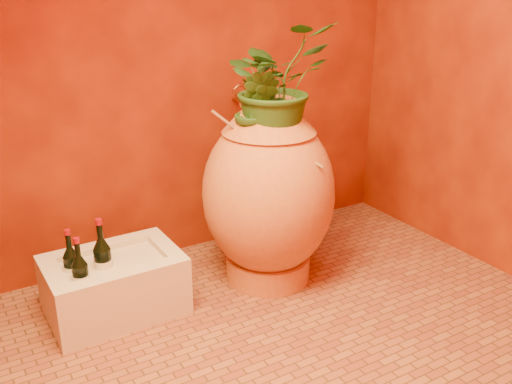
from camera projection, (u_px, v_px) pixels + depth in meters
floor at (297, 327)px, 2.59m from camera, size 2.50×2.50×0.00m
wall_back at (193, 26)px, 2.94m from camera, size 2.50×0.02×2.50m
amphora at (268, 193)px, 2.85m from camera, size 0.84×0.84×0.95m
stone_basin at (115, 286)px, 2.67m from camera, size 0.61×0.42×0.29m
wine_bottle_a at (72, 268)px, 2.57m from camera, size 0.07×0.07×0.30m
wine_bottle_b at (81, 278)px, 2.49m from camera, size 0.07×0.07×0.30m
wine_bottle_c at (103, 263)px, 2.59m from camera, size 0.08×0.08×0.34m
wall_tap at (241, 99)px, 3.12m from camera, size 0.08×0.16×0.17m
plant_main at (276, 83)px, 2.65m from camera, size 0.54×0.47×0.56m
plant_side at (257, 110)px, 2.62m from camera, size 0.26×0.27×0.38m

